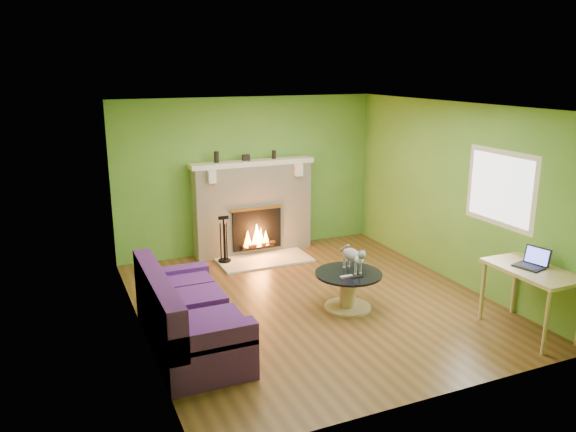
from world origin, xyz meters
name	(u,v)px	position (x,y,z in m)	size (l,w,h in m)	color
floor	(313,302)	(0.00, 0.00, 0.00)	(5.00, 5.00, 0.00)	#573518
ceiling	(315,106)	(0.00, 0.00, 2.60)	(5.00, 5.00, 0.00)	white
wall_back	(249,175)	(0.00, 2.50, 1.30)	(5.00, 5.00, 0.00)	#4D812A
wall_front	(437,271)	(0.00, -2.50, 1.30)	(5.00, 5.00, 0.00)	#4D812A
wall_left	(136,228)	(-2.25, 0.00, 1.30)	(5.00, 5.00, 0.00)	#4D812A
wall_right	(454,193)	(2.25, 0.00, 1.30)	(5.00, 5.00, 0.00)	#4D812A
window_frame	(500,188)	(2.24, -0.90, 1.55)	(1.20, 1.20, 0.00)	silver
window_pane	(500,188)	(2.23, -0.90, 1.55)	(1.06, 1.06, 0.00)	white
fireplace	(253,208)	(0.00, 2.32, 0.77)	(2.10, 0.46, 1.58)	beige
hearth	(264,260)	(0.00, 1.80, 0.01)	(1.50, 0.75, 0.03)	beige
mantel	(253,163)	(0.00, 2.30, 1.54)	(2.10, 0.28, 0.08)	silver
sofa	(185,318)	(-1.86, -0.54, 0.35)	(0.90, 2.00, 0.90)	#451A66
coffee_table	(348,288)	(0.33, -0.37, 0.28)	(0.87, 0.87, 0.49)	tan
desk	(532,276)	(1.95, -1.82, 0.71)	(0.63, 1.09, 0.80)	tan
cat	(352,258)	(0.41, -0.32, 0.67)	(0.21, 0.56, 0.35)	slate
remote_silver	(346,276)	(0.23, -0.49, 0.50)	(0.17, 0.04, 0.02)	gray
remote_black	(357,277)	(0.35, -0.55, 0.50)	(0.16, 0.04, 0.02)	black
laptop	(530,258)	(1.93, -1.77, 0.92)	(0.27, 0.31, 0.24)	black
fire_tools	(224,239)	(-0.63, 1.95, 0.41)	(0.20, 0.20, 0.76)	black
mantel_vase_left	(216,157)	(-0.60, 2.33, 1.67)	(0.08, 0.08, 0.18)	black
mantel_vase_right	(274,155)	(0.39, 2.33, 1.65)	(0.07, 0.07, 0.14)	black
mantel_box	(246,158)	(-0.10, 2.33, 1.63)	(0.12, 0.08, 0.10)	black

